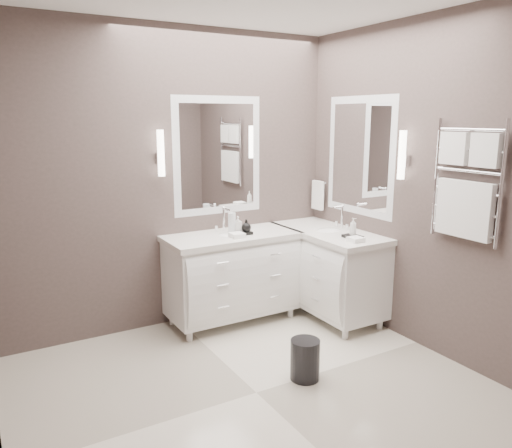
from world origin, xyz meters
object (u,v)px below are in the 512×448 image
waste_bin (305,360)px  vanity_right (328,267)px  vanity_back (232,272)px  towel_ladder (466,189)px

waste_bin → vanity_right: bearing=44.9°
vanity_back → towel_ladder: 2.16m
vanity_right → waste_bin: bearing=-135.1°
vanity_right → towel_ladder: towel_ladder is taller
vanity_back → waste_bin: 1.28m
vanity_right → towel_ladder: (0.23, -1.30, 0.91)m
vanity_back → vanity_right: 0.93m
vanity_back → waste_bin: size_ratio=4.05×
vanity_back → towel_ladder: (1.10, -1.63, 0.91)m
vanity_back → vanity_right: same height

